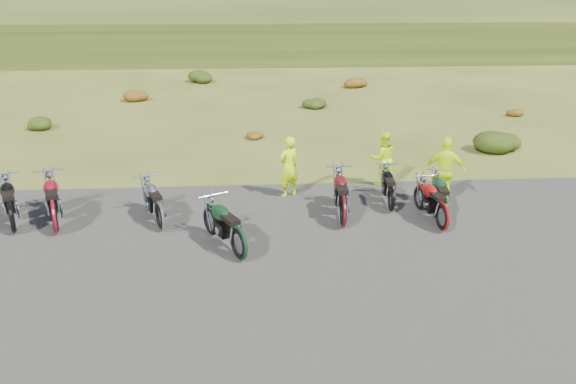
{
  "coord_description": "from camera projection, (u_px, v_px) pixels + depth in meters",
  "views": [
    {
      "loc": [
        -0.42,
        -11.59,
        5.71
      ],
      "look_at": [
        0.4,
        0.88,
        0.96
      ],
      "focal_mm": 35.0,
      "sensor_mm": 36.0,
      "label": 1
    }
  ],
  "objects": [
    {
      "name": "motorcycle_0",
      "position": [
        15.0,
        233.0,
        13.47
      ],
      "size": [
        1.56,
        2.31,
        1.15
      ],
      "primitive_type": null,
      "rotation": [
        0.0,
        0.0,
        1.99
      ],
      "color": "black",
      "rests_on": "ground"
    },
    {
      "name": "shrub_1",
      "position": [
        38.0,
        122.0,
        22.74
      ],
      "size": [
        1.03,
        1.03,
        0.61
      ],
      "primitive_type": "ellipsoid",
      "color": "black",
      "rests_on": "ground"
    },
    {
      "name": "motorcycle_5",
      "position": [
        390.0,
        212.0,
        14.71
      ],
      "size": [
        0.76,
        1.94,
        0.99
      ],
      "primitive_type": null,
      "rotation": [
        0.0,
        0.0,
        1.5
      ],
      "color": "black",
      "rests_on": "ground"
    },
    {
      "name": "gravel_pad",
      "position": [
        277.0,
        290.0,
        11.0
      ],
      "size": [
        20.0,
        12.0,
        0.04
      ],
      "primitive_type": "cube",
      "color": "black",
      "rests_on": "ground"
    },
    {
      "name": "shrub_5",
      "position": [
        313.0,
        102.0,
        26.44
      ],
      "size": [
        1.03,
        1.03,
        0.61
      ],
      "primitive_type": "ellipsoid",
      "color": "black",
      "rests_on": "ground"
    },
    {
      "name": "motorcycle_1",
      "position": [
        57.0,
        234.0,
        13.45
      ],
      "size": [
        1.49,
        2.44,
        1.21
      ],
      "primitive_type": null,
      "rotation": [
        0.0,
        0.0,
        1.91
      ],
      "color": "maroon",
      "rests_on": "ground"
    },
    {
      "name": "hill_slope",
      "position": [
        254.0,
        37.0,
        59.51
      ],
      "size": [
        300.0,
        45.97,
        9.37
      ],
      "primitive_type": null,
      "rotation": [
        0.14,
        0.0,
        0.0
      ],
      "color": "#263913",
      "rests_on": "ground"
    },
    {
      "name": "ground",
      "position": [
        273.0,
        245.0,
        12.87
      ],
      "size": [
        300.0,
        300.0,
        0.0
      ],
      "primitive_type": "plane",
      "color": "#3F4918",
      "rests_on": "ground"
    },
    {
      "name": "shrub_6",
      "position": [
        354.0,
        81.0,
        31.54
      ],
      "size": [
        1.3,
        1.3,
        0.77
      ],
      "primitive_type": "ellipsoid",
      "color": "#6D2D0D",
      "rests_on": "ground"
    },
    {
      "name": "hill_plateau",
      "position": [
        251.0,
        9.0,
        115.48
      ],
      "size": [
        300.0,
        90.0,
        9.17
      ],
      "primitive_type": "cube",
      "color": "#263913",
      "rests_on": "ground"
    },
    {
      "name": "shrub_2",
      "position": [
        135.0,
        94.0,
        27.83
      ],
      "size": [
        1.3,
        1.3,
        0.77
      ],
      "primitive_type": "ellipsoid",
      "color": "#6D2D0D",
      "rests_on": "ground"
    },
    {
      "name": "motorcycle_2",
      "position": [
        239.0,
        260.0,
        12.18
      ],
      "size": [
        1.65,
        2.25,
        1.14
      ],
      "primitive_type": null,
      "rotation": [
        0.0,
        0.0,
        2.06
      ],
      "color": "black",
      "rests_on": "ground"
    },
    {
      "name": "person_middle",
      "position": [
        289.0,
        168.0,
        15.43
      ],
      "size": [
        0.75,
        0.68,
        1.71
      ],
      "primitive_type": "imported",
      "rotation": [
        0.0,
        0.0,
        3.72
      ],
      "color": "#C1E40C",
      "rests_on": "ground"
    },
    {
      "name": "motorcycle_4",
      "position": [
        343.0,
        227.0,
        13.81
      ],
      "size": [
        0.87,
        2.28,
        1.17
      ],
      "primitive_type": null,
      "rotation": [
        0.0,
        0.0,
        1.51
      ],
      "color": "#500D12",
      "rests_on": "ground"
    },
    {
      "name": "motorcycle_7",
      "position": [
        442.0,
        225.0,
        13.92
      ],
      "size": [
        0.98,
        2.14,
        1.08
      ],
      "primitive_type": null,
      "rotation": [
        0.0,
        0.0,
        1.42
      ],
      "color": "black",
      "rests_on": "ground"
    },
    {
      "name": "shrub_7",
      "position": [
        499.0,
        138.0,
        19.84
      ],
      "size": [
        1.56,
        1.56,
        0.92
      ],
      "primitive_type": "ellipsoid",
      "color": "black",
      "rests_on": "ground"
    },
    {
      "name": "motorcycle_6",
      "position": [
        441.0,
        231.0,
        13.59
      ],
      "size": [
        0.91,
        2.07,
        1.05
      ],
      "primitive_type": null,
      "rotation": [
        0.0,
        0.0,
        1.7
      ],
      "color": "maroon",
      "rests_on": "ground"
    },
    {
      "name": "person_right_a",
      "position": [
        383.0,
        159.0,
        16.33
      ],
      "size": [
        0.84,
        0.69,
        1.61
      ],
      "primitive_type": "imported",
      "rotation": [
        0.0,
        0.0,
        3.24
      ],
      "color": "#C1E40C",
      "rests_on": "ground"
    },
    {
      "name": "shrub_8",
      "position": [
        512.0,
        110.0,
        25.05
      ],
      "size": [
        0.77,
        0.77,
        0.45
      ],
      "primitive_type": "ellipsoid",
      "color": "#6D2D0D",
      "rests_on": "ground"
    },
    {
      "name": "shrub_3",
      "position": [
        202.0,
        75.0,
        32.93
      ],
      "size": [
        1.56,
        1.56,
        0.92
      ],
      "primitive_type": "ellipsoid",
      "color": "black",
      "rests_on": "ground"
    },
    {
      "name": "shrub_4",
      "position": [
        253.0,
        133.0,
        21.34
      ],
      "size": [
        0.77,
        0.77,
        0.45
      ],
      "primitive_type": "ellipsoid",
      "color": "#6D2D0D",
      "rests_on": "ground"
    },
    {
      "name": "motorcycle_3",
      "position": [
        161.0,
        230.0,
        13.63
      ],
      "size": [
        1.39,
        2.14,
        1.06
      ],
      "primitive_type": null,
      "rotation": [
        0.0,
        0.0,
        1.96
      ],
      "color": "#9C9CA0",
      "rests_on": "ground"
    },
    {
      "name": "person_right_b",
      "position": [
        445.0,
        172.0,
        14.87
      ],
      "size": [
        1.17,
        0.74,
        1.85
      ],
      "primitive_type": "imported",
      "rotation": [
        0.0,
        0.0,
        2.85
      ],
      "color": "#C1E40C",
      "rests_on": "ground"
    }
  ]
}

